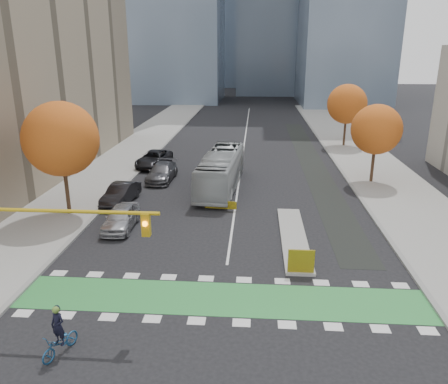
% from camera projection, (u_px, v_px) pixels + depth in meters
% --- Properties ---
extents(ground, '(300.00, 300.00, 0.00)m').
position_uv_depth(ground, '(220.00, 317.00, 19.69)').
color(ground, black).
rests_on(ground, ground).
extents(sidewalk_west, '(7.00, 120.00, 0.15)m').
position_uv_depth(sidewalk_west, '(90.00, 182.00, 39.58)').
color(sidewalk_west, gray).
rests_on(sidewalk_west, ground).
extents(sidewalk_east, '(7.00, 120.00, 0.15)m').
position_uv_depth(sidewalk_east, '(394.00, 189.00, 37.71)').
color(sidewalk_east, gray).
rests_on(sidewalk_east, ground).
extents(curb_west, '(0.30, 120.00, 0.16)m').
position_uv_depth(curb_west, '(128.00, 183.00, 39.34)').
color(curb_west, gray).
rests_on(curb_west, ground).
extents(curb_east, '(0.30, 120.00, 0.16)m').
position_uv_depth(curb_east, '(353.00, 188.00, 37.95)').
color(curb_east, gray).
rests_on(curb_east, ground).
extents(bike_crossing, '(20.00, 3.00, 0.01)m').
position_uv_depth(bike_crossing, '(222.00, 299.00, 21.11)').
color(bike_crossing, '#2C863B').
rests_on(bike_crossing, ground).
extents(centre_line, '(0.15, 70.00, 0.01)m').
position_uv_depth(centre_line, '(245.00, 142.00, 57.64)').
color(centre_line, silver).
rests_on(centre_line, ground).
extents(bike_lane_paint, '(2.50, 50.00, 0.01)m').
position_uv_depth(bike_lane_paint, '(311.00, 161.00, 47.63)').
color(bike_lane_paint, black).
rests_on(bike_lane_paint, ground).
extents(median_island, '(1.60, 10.00, 0.16)m').
position_uv_depth(median_island, '(293.00, 237.00, 27.93)').
color(median_island, gray).
rests_on(median_island, ground).
extents(hazard_board, '(1.40, 0.12, 1.30)m').
position_uv_depth(hazard_board, '(301.00, 261.00, 23.15)').
color(hazard_board, yellow).
rests_on(hazard_board, median_island).
extents(tree_west, '(5.20, 5.20, 8.22)m').
position_uv_depth(tree_west, '(61.00, 139.00, 30.18)').
color(tree_west, '#332114').
rests_on(tree_west, ground).
extents(tree_east_near, '(4.40, 4.40, 7.08)m').
position_uv_depth(tree_east_near, '(376.00, 130.00, 38.23)').
color(tree_east_near, '#332114').
rests_on(tree_east_near, ground).
extents(tree_east_far, '(4.80, 4.80, 7.65)m').
position_uv_depth(tree_east_far, '(347.00, 104.00, 53.26)').
color(tree_east_far, '#332114').
rests_on(tree_east_far, ground).
extents(traffic_signal_west, '(8.53, 0.56, 5.20)m').
position_uv_depth(traffic_signal_west, '(32.00, 234.00, 18.51)').
color(traffic_signal_west, '#BF9914').
rests_on(traffic_signal_west, ground).
extents(cyclist, '(1.25, 1.97, 2.15)m').
position_uv_depth(cyclist, '(60.00, 338.00, 17.06)').
color(cyclist, navy).
rests_on(cyclist, ground).
extents(bus, '(3.58, 11.78, 3.23)m').
position_uv_depth(bus, '(221.00, 170.00, 37.62)').
color(bus, '#A4A9AC').
rests_on(bus, ground).
extents(parked_car_a, '(1.89, 4.58, 1.55)m').
position_uv_depth(parked_car_a, '(121.00, 217.00, 29.28)').
color(parked_car_a, '#A9AAAF').
rests_on(parked_car_a, ground).
extents(parked_car_b, '(2.16, 4.87, 1.55)m').
position_uv_depth(parked_car_b, '(121.00, 194.00, 34.13)').
color(parked_car_b, black).
rests_on(parked_car_b, ground).
extents(parked_car_c, '(2.36, 5.42, 1.55)m').
position_uv_depth(parked_car_c, '(162.00, 172.00, 40.20)').
color(parked_car_c, '#515156').
rests_on(parked_car_c, ground).
extents(parked_car_d, '(3.25, 6.02, 1.61)m').
position_uv_depth(parked_car_d, '(154.00, 159.00, 45.07)').
color(parked_car_d, black).
rests_on(parked_car_d, ground).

